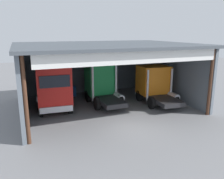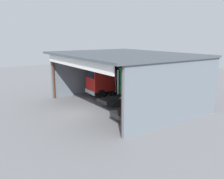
{
  "view_description": "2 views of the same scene",
  "coord_description": "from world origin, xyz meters",
  "px_view_note": "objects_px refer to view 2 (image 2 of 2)",
  "views": [
    {
      "loc": [
        -6.72,
        -13.16,
        6.28
      ],
      "look_at": [
        0.0,
        3.71,
        1.8
      ],
      "focal_mm": 37.71,
      "sensor_mm": 36.0,
      "label": 1
    },
    {
      "loc": [
        19.14,
        -9.28,
        6.98
      ],
      "look_at": [
        0.0,
        3.71,
        1.8
      ],
      "focal_mm": 38.19,
      "sensor_mm": 36.0,
      "label": 2
    }
  ],
  "objects_px": {
    "truck_red_yard_outside": "(102,80)",
    "truck_green_center_right_bay": "(130,86)",
    "oil_drum": "(169,98)",
    "tool_cart": "(141,91)",
    "truck_orange_left_bay": "(150,99)"
  },
  "relations": [
    {
      "from": "truck_red_yard_outside",
      "to": "oil_drum",
      "type": "bearing_deg",
      "value": -141.89
    },
    {
      "from": "truck_red_yard_outside",
      "to": "oil_drum",
      "type": "distance_m",
      "value": 7.99
    },
    {
      "from": "truck_green_center_right_bay",
      "to": "tool_cart",
      "type": "relative_size",
      "value": 5.11
    },
    {
      "from": "truck_orange_left_bay",
      "to": "oil_drum",
      "type": "height_order",
      "value": "truck_orange_left_bay"
    },
    {
      "from": "truck_red_yard_outside",
      "to": "truck_green_center_right_bay",
      "type": "relative_size",
      "value": 1.08
    },
    {
      "from": "truck_green_center_right_bay",
      "to": "tool_cart",
      "type": "distance_m",
      "value": 4.22
    },
    {
      "from": "truck_red_yard_outside",
      "to": "truck_orange_left_bay",
      "type": "xyz_separation_m",
      "value": [
        8.86,
        -0.7,
        -0.28
      ]
    },
    {
      "from": "oil_drum",
      "to": "truck_red_yard_outside",
      "type": "bearing_deg",
      "value": -145.68
    },
    {
      "from": "truck_green_center_right_bay",
      "to": "tool_cart",
      "type": "bearing_deg",
      "value": 120.6
    },
    {
      "from": "truck_red_yard_outside",
      "to": "truck_green_center_right_bay",
      "type": "distance_m",
      "value": 4.37
    },
    {
      "from": "truck_orange_left_bay",
      "to": "tool_cart",
      "type": "bearing_deg",
      "value": 147.09
    },
    {
      "from": "truck_red_yard_outside",
      "to": "tool_cart",
      "type": "height_order",
      "value": "truck_red_yard_outside"
    },
    {
      "from": "truck_orange_left_bay",
      "to": "oil_drum",
      "type": "relative_size",
      "value": 5.57
    },
    {
      "from": "tool_cart",
      "to": "oil_drum",
      "type": "bearing_deg",
      "value": 3.04
    },
    {
      "from": "truck_red_yard_outside",
      "to": "truck_green_center_right_bay",
      "type": "bearing_deg",
      "value": -165.78
    }
  ]
}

